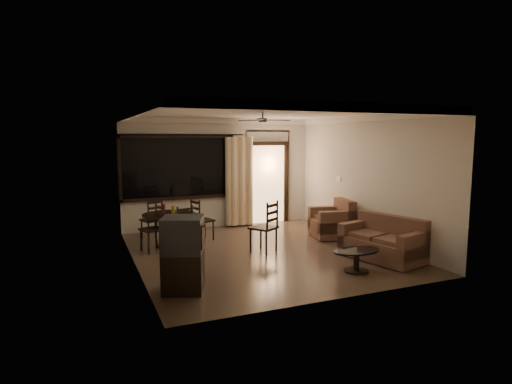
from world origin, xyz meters
name	(u,v)px	position (x,y,z in m)	size (l,w,h in m)	color
ground	(262,252)	(0.00, 0.00, 0.00)	(5.50, 5.50, 0.00)	#7F6651
room_shell	(256,157)	(0.59, 1.77, 1.83)	(5.50, 6.70, 5.50)	beige
dining_table	(169,221)	(-1.65, 1.20, 0.55)	(1.12, 1.12, 0.92)	black
dining_chair_west	(153,237)	(-2.04, 0.94, 0.28)	(0.53, 0.53, 0.95)	black
dining_chair_east	(202,228)	(-0.85, 1.46, 0.28)	(0.53, 0.53, 0.95)	black
dining_chair_south	(191,239)	(-1.39, 0.38, 0.31)	(0.53, 0.56, 0.95)	black
dining_chair_north	(152,227)	(-1.89, 1.95, 0.28)	(0.53, 0.53, 0.95)	black
tv_cabinet	(183,254)	(-1.99, -1.59, 0.57)	(0.75, 0.72, 1.14)	black
sofa	(384,243)	(1.92, -1.37, 0.32)	(1.15, 1.66, 0.81)	#4A2822
armchair	(333,222)	(2.04, 0.55, 0.36)	(1.00, 1.00, 0.86)	#4A2822
coffee_table	(357,257)	(0.99, -1.80, 0.26)	(0.87, 0.52, 0.38)	black
side_chair	(264,237)	(0.03, -0.01, 0.31)	(0.64, 0.64, 1.05)	black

